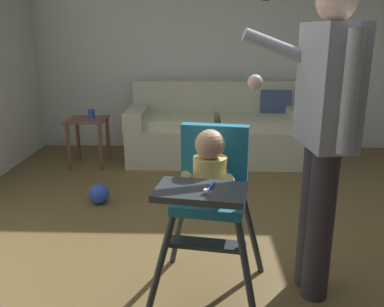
# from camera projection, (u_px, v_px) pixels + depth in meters

# --- Properties ---
(ground) EXTENTS (6.05, 7.25, 0.10)m
(ground) POSITION_uv_depth(u_px,v_px,m) (229.00, 276.00, 2.53)
(ground) COLOR brown
(wall_far) EXTENTS (5.25, 0.06, 2.78)m
(wall_far) POSITION_uv_depth(u_px,v_px,m) (219.00, 33.00, 4.86)
(wall_far) COLOR silver
(wall_far) RESTS_ON ground
(couch) EXTENTS (1.97, 0.86, 0.86)m
(couch) POSITION_uv_depth(u_px,v_px,m) (217.00, 130.00, 4.66)
(couch) COLOR beige
(couch) RESTS_ON ground
(high_chair) EXTENTS (0.69, 0.79, 0.95)m
(high_chair) POSITION_uv_depth(u_px,v_px,m) (210.00, 183.00, 2.10)
(high_chair) COLOR #2E3337
(high_chair) RESTS_ON ground
(adult_standing) EXTENTS (0.55, 0.50, 1.64)m
(adult_standing) POSITION_uv_depth(u_px,v_px,m) (323.00, 131.00, 2.06)
(adult_standing) COLOR #363039
(adult_standing) RESTS_ON ground
(toy_ball) EXTENTS (0.15, 0.15, 0.15)m
(toy_ball) POSITION_uv_depth(u_px,v_px,m) (218.00, 193.00, 3.50)
(toy_ball) COLOR green
(toy_ball) RESTS_ON ground
(toy_ball_second) EXTENTS (0.18, 0.18, 0.18)m
(toy_ball_second) POSITION_uv_depth(u_px,v_px,m) (99.00, 194.00, 3.46)
(toy_ball_second) COLOR #284CB7
(toy_ball_second) RESTS_ON ground
(side_table) EXTENTS (0.40, 0.40, 0.52)m
(side_table) POSITION_uv_depth(u_px,v_px,m) (88.00, 131.00, 4.39)
(side_table) COLOR brown
(side_table) RESTS_ON ground
(sippy_cup) EXTENTS (0.07, 0.07, 0.10)m
(sippy_cup) POSITION_uv_depth(u_px,v_px,m) (91.00, 114.00, 4.34)
(sippy_cup) COLOR #284CB7
(sippy_cup) RESTS_ON side_table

